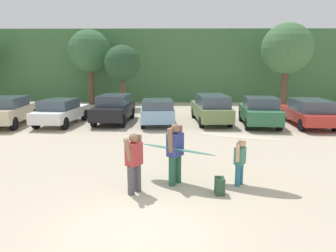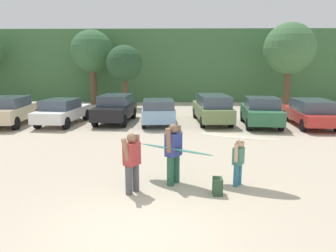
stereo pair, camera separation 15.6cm
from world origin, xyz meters
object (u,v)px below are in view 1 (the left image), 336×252
(backpack_dropped, at_px, (220,186))
(person_adult, at_px, (175,151))
(parked_car_black, at_px, (114,108))
(parked_car_sky_blue, at_px, (157,110))
(parked_car_olive_green, at_px, (211,108))
(parked_car_forest_green, at_px, (260,111))
(parked_car_champagne, at_px, (8,110))
(parked_car_white, at_px, (61,111))
(surfboard_teal, at_px, (177,149))
(person_child, at_px, (240,160))
(parked_car_red, at_px, (309,112))
(surfboard_cream, at_px, (240,136))
(person_companion, at_px, (134,160))

(backpack_dropped, bearing_deg, person_adult, 148.55)
(parked_car_black, relative_size, parked_car_sky_blue, 0.94)
(parked_car_olive_green, bearing_deg, person_adult, 163.49)
(backpack_dropped, bearing_deg, parked_car_forest_green, 69.12)
(parked_car_champagne, relative_size, parked_car_white, 1.01)
(surfboard_teal, bearing_deg, parked_car_black, -39.25)
(person_child, distance_m, surfboard_teal, 1.80)
(parked_car_champagne, height_order, parked_car_forest_green, parked_car_forest_green)
(parked_car_red, distance_m, person_adult, 11.47)
(person_adult, bearing_deg, parked_car_black, -36.71)
(parked_car_red, bearing_deg, surfboard_cream, 149.51)
(parked_car_black, height_order, parked_car_forest_green, parked_car_forest_green)
(parked_car_red, xyz_separation_m, person_companion, (-8.57, -9.35, 0.13))
(parked_car_white, relative_size, person_companion, 2.70)
(person_child, height_order, surfboard_cream, surfboard_cream)
(parked_car_olive_green, bearing_deg, parked_car_black, 85.95)
(surfboard_cream, bearing_deg, parked_car_olive_green, -70.40)
(person_companion, xyz_separation_m, surfboard_teal, (1.13, 0.71, 0.09))
(parked_car_champagne, xyz_separation_m, person_child, (10.99, -8.75, -0.11))
(parked_car_red, bearing_deg, person_adult, 142.04)
(backpack_dropped, bearing_deg, parked_car_white, 127.78)
(parked_car_olive_green, height_order, surfboard_cream, parked_car_olive_green)
(parked_car_white, bearing_deg, parked_car_black, -70.68)
(parked_car_black, bearing_deg, parked_car_forest_green, -93.43)
(parked_car_white, xyz_separation_m, person_companion, (5.25, -9.63, 0.16))
(person_child, bearing_deg, parked_car_red, -89.22)
(parked_car_forest_green, height_order, person_companion, person_companion)
(parked_car_olive_green, xyz_separation_m, backpack_dropped, (-1.02, -10.35, -0.64))
(parked_car_red, xyz_separation_m, surfboard_teal, (-7.44, -8.64, 0.23))
(parked_car_forest_green, bearing_deg, parked_car_sky_blue, 89.74)
(parked_car_white, xyz_separation_m, person_adult, (6.34, -8.98, 0.23))
(parked_car_sky_blue, distance_m, person_adult, 9.30)
(parked_car_white, bearing_deg, parked_car_champagne, 101.90)
(parked_car_red, height_order, person_child, parked_car_red)
(parked_car_red, xyz_separation_m, person_adult, (-7.48, -8.70, 0.21))
(parked_car_white, bearing_deg, surfboard_teal, -138.58)
(parked_car_forest_green, distance_m, surfboard_teal, 9.85)
(parked_car_white, height_order, parked_car_sky_blue, parked_car_sky_blue)
(parked_car_forest_green, bearing_deg, person_adult, 156.54)
(parked_car_champagne, relative_size, surfboard_teal, 1.85)
(parked_car_sky_blue, xyz_separation_m, backpack_dropped, (2.11, -9.97, -0.55))
(parked_car_white, relative_size, parked_car_black, 1.01)
(parked_car_black, bearing_deg, person_child, -148.25)
(parked_car_black, distance_m, parked_car_olive_green, 5.65)
(parked_car_champagne, bearing_deg, person_adult, -137.17)
(parked_car_black, relative_size, backpack_dropped, 9.67)
(parked_car_red, height_order, backpack_dropped, parked_car_red)
(parked_car_black, height_order, parked_car_red, parked_car_black)
(parked_car_champagne, relative_size, parked_car_olive_green, 0.91)
(person_adult, xyz_separation_m, person_child, (1.82, -0.07, -0.25))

